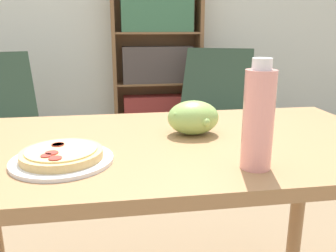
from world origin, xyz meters
name	(u,v)px	position (x,y,z in m)	size (l,w,h in m)	color
wall_back	(116,2)	(0.00, 2.62, 1.30)	(8.00, 0.05, 2.60)	silver
dining_table	(166,173)	(0.08, -0.12, 0.64)	(1.36, 0.71, 0.75)	#A37549
pizza_on_plate	(62,156)	(-0.20, -0.25, 0.76)	(0.25, 0.25, 0.04)	white
grape_bunch	(193,118)	(0.18, -0.07, 0.80)	(0.16, 0.13, 0.11)	#93BC5B
drink_bottle	(258,118)	(0.26, -0.36, 0.87)	(0.07, 0.07, 0.26)	pink
lounge_chair_far	(215,120)	(0.80, 1.79, 0.29)	(0.82, 0.93, 0.88)	slate
bookshelf	(157,63)	(0.38, 2.47, 0.72)	(0.89, 0.26, 1.52)	brown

